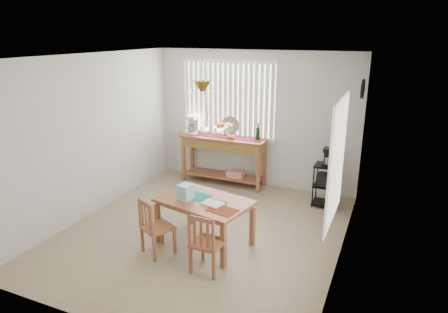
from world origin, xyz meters
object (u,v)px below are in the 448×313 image
at_px(wire_cart, 327,182).
at_px(chair_left, 155,227).
at_px(cart_items, 329,157).
at_px(sideboard, 224,149).
at_px(chair_right, 206,243).
at_px(dining_table, 204,205).

xyz_separation_m(wire_cart, chair_left, (-1.84, -2.52, -0.06)).
distance_m(wire_cart, cart_items, 0.44).
height_order(cart_items, chair_left, cart_items).
relative_size(sideboard, wire_cart, 2.27).
bearing_deg(wire_cart, chair_right, -111.17).
relative_size(sideboard, dining_table, 1.21).
bearing_deg(wire_cart, dining_table, -124.03).
relative_size(sideboard, chair_left, 2.11).
height_order(wire_cart, chair_right, chair_right).
bearing_deg(chair_left, cart_items, 53.92).
bearing_deg(sideboard, chair_left, -85.47).
relative_size(dining_table, chair_right, 1.72).
bearing_deg(cart_items, chair_left, -126.08).
distance_m(dining_table, chair_right, 0.74).
relative_size(wire_cart, dining_table, 0.53).
height_order(sideboard, wire_cart, sideboard).
height_order(wire_cart, dining_table, wire_cart).
relative_size(dining_table, chair_left, 1.74).
bearing_deg(dining_table, wire_cart, 55.97).
height_order(cart_items, chair_right, cart_items).
distance_m(wire_cart, chair_right, 2.83).
height_order(sideboard, chair_right, sideboard).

